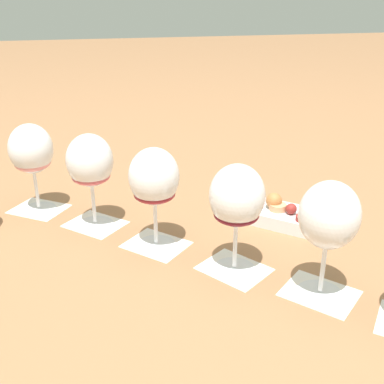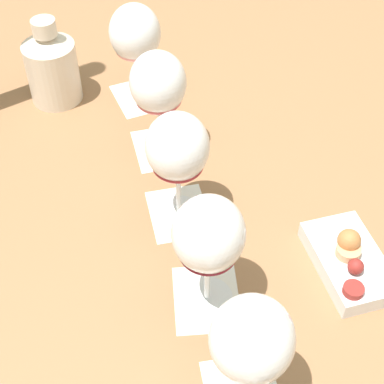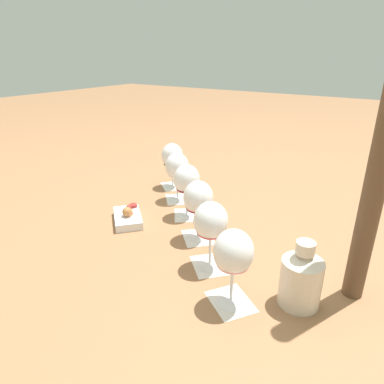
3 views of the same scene
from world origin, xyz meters
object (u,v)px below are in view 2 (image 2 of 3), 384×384
object	(u,v)px
ceramic_vase	(52,66)
snack_dish	(349,260)
wine_glass_2	(177,151)
wine_glass_0	(135,37)
wine_glass_4	(251,343)
wine_glass_1	(158,87)
wine_glass_3	(208,238)

from	to	relation	value
ceramic_vase	snack_dish	world-z (taller)	ceramic_vase
ceramic_vase	snack_dish	xyz separation A→B (m)	(0.63, -0.09, -0.05)
wine_glass_2	ceramic_vase	size ratio (longest dim) A/B	1.15
wine_glass_0	wine_glass_4	size ratio (longest dim) A/B	1.00
wine_glass_1	snack_dish	size ratio (longest dim) A/B	1.09
wine_glass_1	wine_glass_2	distance (m)	0.16
wine_glass_1	wine_glass_4	world-z (taller)	same
wine_glass_3	wine_glass_2	bearing A→B (deg)	136.48
wine_glass_0	wine_glass_3	xyz separation A→B (m)	(0.35, -0.33, 0.00)
wine_glass_2	snack_dish	distance (m)	0.29
wine_glass_2	wine_glass_4	size ratio (longest dim) A/B	1.00
wine_glass_1	wine_glass_0	bearing A→B (deg)	139.51
wine_glass_2	ceramic_vase	distance (m)	0.39
snack_dish	wine_glass_2	bearing A→B (deg)	-171.38
wine_glass_4	ceramic_vase	world-z (taller)	wine_glass_4
snack_dish	wine_glass_3	bearing A→B (deg)	-133.34
wine_glass_4	snack_dish	size ratio (longest dim) A/B	1.09
wine_glass_0	wine_glass_2	xyz separation A→B (m)	(0.23, -0.22, 0.00)
wine_glass_4	wine_glass_0	bearing A→B (deg)	137.26
wine_glass_3	wine_glass_4	bearing A→B (deg)	-41.35
wine_glass_2	wine_glass_4	distance (m)	0.32
wine_glass_2	ceramic_vase	bearing A→B (deg)	160.56
wine_glass_1	snack_dish	bearing A→B (deg)	-10.84
wine_glass_0	snack_dish	distance (m)	0.54
wine_glass_4	wine_glass_3	bearing A→B (deg)	138.65
wine_glass_1	wine_glass_2	size ratio (longest dim) A/B	1.00
wine_glass_2	wine_glass_3	bearing A→B (deg)	-43.52
wine_glass_1	wine_glass_3	xyz separation A→B (m)	(0.23, -0.23, 0.00)
wine_glass_2	snack_dish	size ratio (longest dim) A/B	1.09
snack_dish	wine_glass_4	bearing A→B (deg)	-97.35
wine_glass_1	wine_glass_3	size ratio (longest dim) A/B	1.00
wine_glass_3	snack_dish	bearing A→B (deg)	46.66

